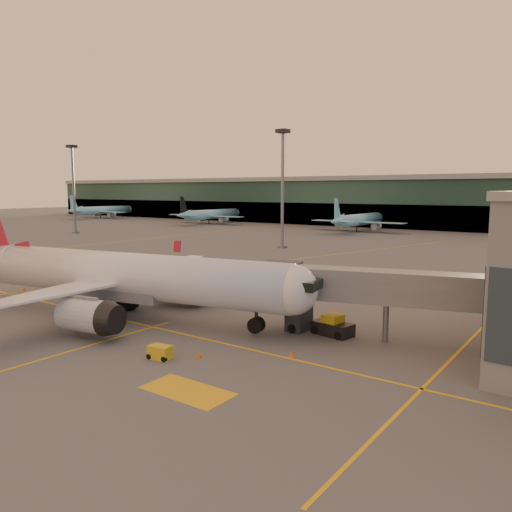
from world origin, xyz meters
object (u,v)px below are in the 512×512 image
Objects in this scene: catering_truck at (204,281)px; gpu_cart at (160,352)px; main_airplane at (117,276)px; pushback_tug at (333,327)px.

catering_truck reaches higher than gpu_cart.
main_airplane is 11.15× the size of pushback_tug.
catering_truck is at bearing 68.34° from main_airplane.
main_airplane is at bearing 145.08° from gpu_cart.
main_airplane is 7.31× the size of catering_truck.
catering_truck is 3.03× the size of gpu_cart.
main_airplane is 14.50m from gpu_cart.
main_airplane is at bearing -151.16° from pushback_tug.
catering_truck is 1.53× the size of pushback_tug.
gpu_cart is (10.56, -16.87, -1.85)m from catering_truck.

